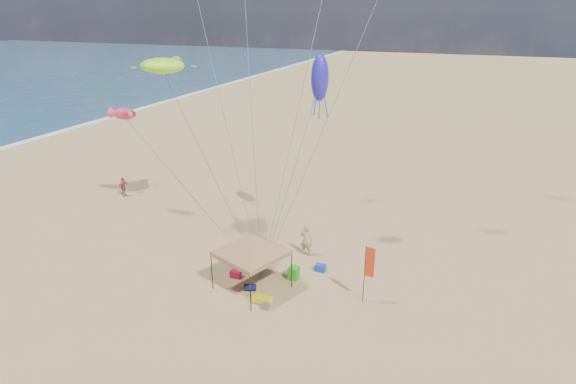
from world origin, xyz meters
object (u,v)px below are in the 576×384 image
(cooler_blue, at_px, (320,268))
(beach_cart, at_px, (262,299))
(person_near_c, at_px, (263,252))
(chair_yellow, at_px, (235,258))
(person_far_a, at_px, (123,187))
(canopy_tent, at_px, (251,236))
(feather_flag, at_px, (368,266))
(person_near_b, at_px, (241,259))
(person_near_a, at_px, (306,240))
(cooler_red, at_px, (236,274))
(chair_green, at_px, (294,273))

(cooler_blue, bearing_deg, beach_cart, -113.35)
(cooler_blue, distance_m, person_near_c, 3.22)
(chair_yellow, relative_size, person_far_a, 0.48)
(canopy_tent, bearing_deg, feather_flag, 8.55)
(chair_yellow, bearing_deg, feather_flag, -7.34)
(cooler_blue, xyz_separation_m, beach_cart, (-1.66, -3.85, 0.01))
(cooler_blue, xyz_separation_m, chair_yellow, (-4.60, -1.02, 0.16))
(person_near_c, bearing_deg, person_near_b, 74.81)
(feather_flag, bearing_deg, person_near_a, 141.19)
(person_near_a, bearing_deg, canopy_tent, 70.12)
(canopy_tent, height_order, person_near_a, canopy_tent)
(canopy_tent, distance_m, person_near_c, 3.11)
(chair_yellow, height_order, person_near_c, person_near_c)
(beach_cart, height_order, person_far_a, person_far_a)
(beach_cart, distance_m, person_near_b, 3.25)
(canopy_tent, height_order, beach_cart, canopy_tent)
(person_near_c, bearing_deg, canopy_tent, 124.92)
(feather_flag, height_order, beach_cart, feather_flag)
(canopy_tent, relative_size, cooler_red, 9.80)
(chair_green, bearing_deg, canopy_tent, -136.46)
(feather_flag, bearing_deg, person_near_c, 166.88)
(feather_flag, bearing_deg, person_near_b, 176.73)
(chair_yellow, distance_m, beach_cart, 4.08)
(feather_flag, distance_m, chair_green, 4.38)
(feather_flag, bearing_deg, beach_cart, -158.05)
(chair_green, distance_m, chair_yellow, 3.57)
(person_near_a, bearing_deg, cooler_blue, 130.12)
(canopy_tent, height_order, feather_flag, canopy_tent)
(canopy_tent, distance_m, chair_green, 3.41)
(canopy_tent, xyz_separation_m, cooler_blue, (2.67, 2.83, -2.72))
(cooler_red, bearing_deg, beach_cart, -35.38)
(feather_flag, distance_m, person_far_a, 21.27)
(person_near_b, bearing_deg, feather_flag, -26.59)
(chair_green, xyz_separation_m, person_near_c, (-2.07, 0.70, 0.47))
(cooler_red, height_order, cooler_blue, same)
(person_far_a, bearing_deg, canopy_tent, -111.24)
(feather_flag, bearing_deg, chair_yellow, 172.66)
(beach_cart, relative_size, person_near_c, 0.55)
(cooler_red, xyz_separation_m, chair_yellow, (-0.68, 1.23, 0.16))
(cooler_blue, bearing_deg, person_near_c, -169.43)
(cooler_red, xyz_separation_m, person_near_c, (0.81, 1.66, 0.63))
(cooler_red, height_order, person_near_b, person_near_b)
(cooler_blue, bearing_deg, person_near_a, 132.49)
(cooler_red, height_order, chair_yellow, chair_yellow)
(beach_cart, bearing_deg, chair_green, 76.36)
(beach_cart, height_order, person_near_b, person_near_b)
(cooler_red, bearing_deg, feather_flag, 2.11)
(person_far_a, bearing_deg, person_near_b, -109.35)
(canopy_tent, distance_m, beach_cart, 3.06)
(beach_cart, bearing_deg, person_near_a, 86.33)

